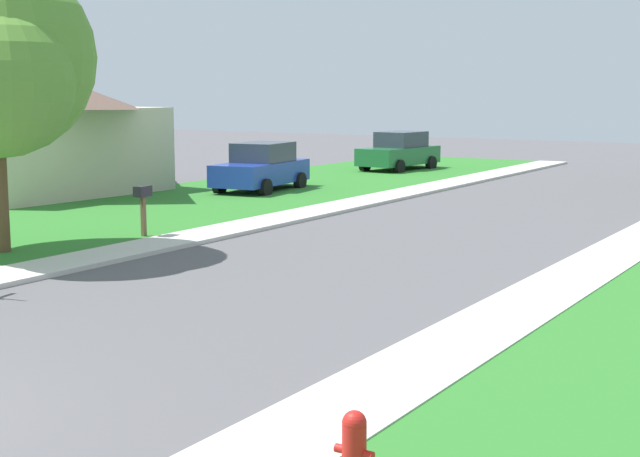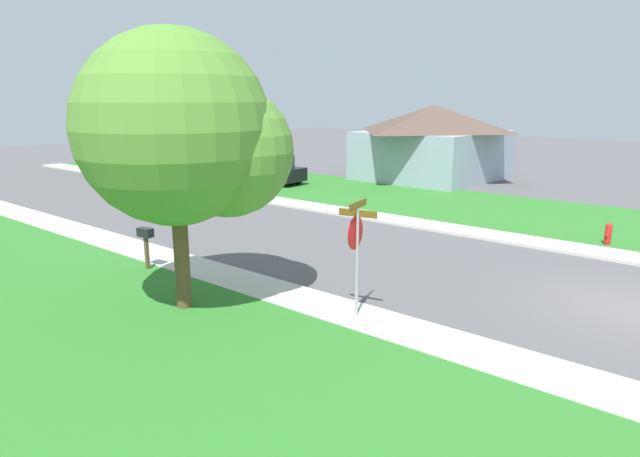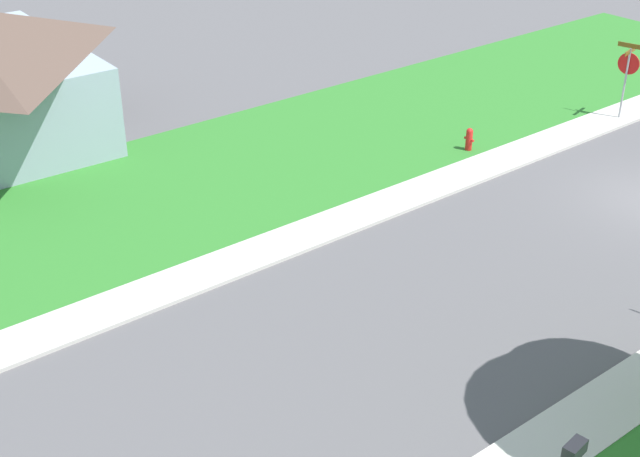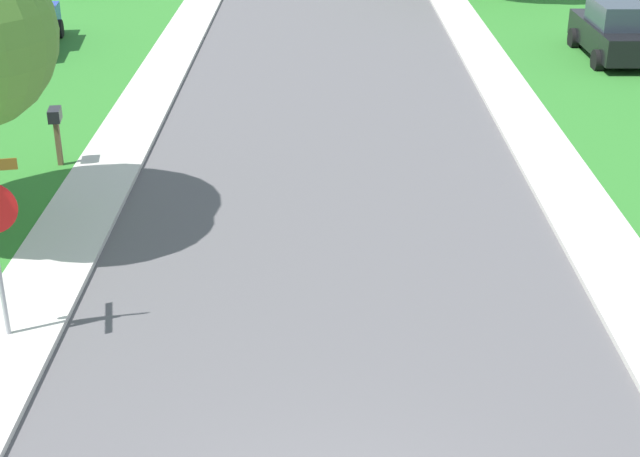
# 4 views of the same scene
# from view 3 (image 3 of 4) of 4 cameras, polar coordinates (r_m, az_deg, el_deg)

# --- Properties ---
(sidewalk_east) EXTENTS (1.40, 56.00, 0.10)m
(sidewalk_east) POSITION_cam_3_polar(r_m,az_deg,el_deg) (22.63, -6.34, -2.46)
(sidewalk_east) COLOR beige
(sidewalk_east) RESTS_ON ground
(lawn_east) EXTENTS (8.00, 56.00, 0.08)m
(lawn_east) POSITION_cam_3_polar(r_m,az_deg,el_deg) (26.28, -11.91, 1.71)
(lawn_east) COLOR #2D7528
(lawn_east) RESTS_ON ground
(stop_sign_near_corner) EXTENTS (0.90, 0.90, 2.77)m
(stop_sign_near_corner) POSITION_cam_3_polar(r_m,az_deg,el_deg) (32.79, 19.16, 9.70)
(stop_sign_near_corner) COLOR #9E9EA3
(stop_sign_near_corner) RESTS_ON ground
(fire_hydrant) EXTENTS (0.38, 0.22, 0.83)m
(fire_hydrant) POSITION_cam_3_polar(r_m,az_deg,el_deg) (29.28, 9.56, 5.66)
(fire_hydrant) COLOR red
(fire_hydrant) RESTS_ON ground
(mailbox) EXTENTS (0.30, 0.51, 1.31)m
(mailbox) POSITION_cam_3_polar(r_m,az_deg,el_deg) (16.18, 15.97, -13.93)
(mailbox) COLOR brown
(mailbox) RESTS_ON ground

